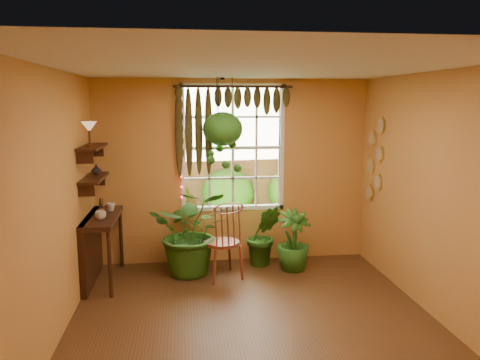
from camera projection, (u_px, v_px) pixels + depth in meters
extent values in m
plane|color=#562F18|center=(257.00, 330.00, 4.91)|extent=(4.50, 4.50, 0.00)
plane|color=white|center=(258.00, 67.00, 4.46)|extent=(4.50, 4.50, 0.00)
plane|color=#C98C44|center=(233.00, 172.00, 6.89)|extent=(4.00, 0.00, 4.00)
plane|color=#C98C44|center=(50.00, 210.00, 4.44)|extent=(0.00, 4.50, 4.50)
plane|color=#C98C44|center=(445.00, 199.00, 4.93)|extent=(0.00, 4.50, 4.50)
cube|color=white|center=(233.00, 148.00, 6.86)|extent=(1.52, 0.10, 1.86)
cube|color=white|center=(233.00, 148.00, 6.89)|extent=(1.38, 0.01, 1.78)
cylinder|color=black|center=(233.00, 87.00, 6.61)|extent=(1.70, 0.04, 0.04)
cube|color=black|center=(102.00, 218.00, 6.11)|extent=(0.40, 1.20, 0.06)
cube|color=black|center=(91.00, 249.00, 6.16)|extent=(0.08, 1.18, 0.90)
cylinder|color=black|center=(110.00, 264.00, 5.67)|extent=(0.05, 0.05, 0.86)
cylinder|color=black|center=(121.00, 238.00, 6.74)|extent=(0.05, 0.05, 0.86)
cube|color=black|center=(94.00, 178.00, 6.01)|extent=(0.25, 0.90, 0.04)
cube|color=black|center=(92.00, 147.00, 5.95)|extent=(0.25, 0.90, 0.04)
cube|color=#1C5719|center=(212.00, 196.00, 12.01)|extent=(14.00, 10.00, 0.04)
cube|color=olive|center=(217.00, 171.00, 10.09)|extent=(12.00, 0.10, 1.80)
plane|color=#90C8F1|center=(207.00, 130.00, 13.51)|extent=(12.00, 0.00, 12.00)
cylinder|color=brown|center=(222.00, 243.00, 6.32)|extent=(0.58, 0.58, 0.04)
torus|color=brown|center=(228.00, 208.00, 6.05)|extent=(0.43, 0.17, 0.44)
imported|color=#174A13|center=(192.00, 231.00, 6.43)|extent=(1.19, 1.05, 1.22)
imported|color=#174A13|center=(264.00, 235.00, 6.80)|extent=(0.50, 0.41, 0.90)
imported|color=#174A13|center=(293.00, 240.00, 6.62)|extent=(0.57, 0.57, 0.86)
ellipsoid|color=black|center=(223.00, 135.00, 6.53)|extent=(0.33, 0.33, 0.20)
ellipsoid|color=#174A13|center=(223.00, 129.00, 6.51)|extent=(0.56, 0.56, 0.48)
imported|color=silver|center=(101.00, 215.00, 5.91)|extent=(0.15, 0.15, 0.11)
imported|color=beige|center=(111.00, 207.00, 6.35)|extent=(0.14, 0.14, 0.11)
cylinder|color=brown|center=(101.00, 213.00, 6.05)|extent=(0.08, 0.08, 0.10)
imported|color=#B2AD99|center=(96.00, 169.00, 6.17)|extent=(0.17, 0.17, 0.14)
cylinder|color=brown|center=(90.00, 146.00, 5.73)|extent=(0.10, 0.10, 0.03)
cylinder|color=brown|center=(90.00, 138.00, 5.71)|extent=(0.03, 0.03, 0.19)
cone|color=slate|center=(89.00, 127.00, 5.69)|extent=(0.19, 0.19, 0.13)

